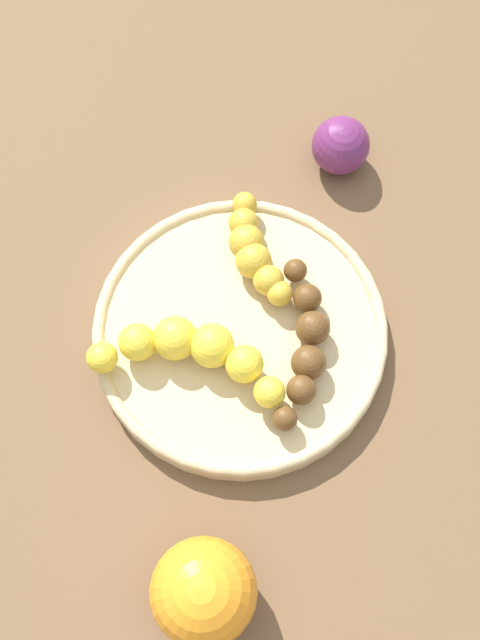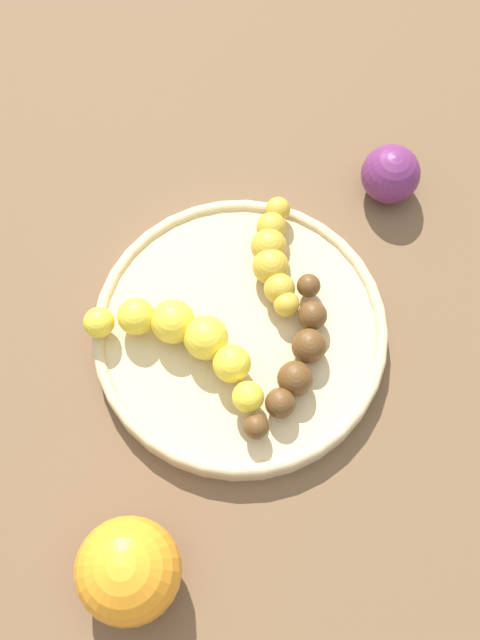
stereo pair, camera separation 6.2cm
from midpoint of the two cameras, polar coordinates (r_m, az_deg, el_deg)
The scene contains 7 objects.
ground_plane at distance 0.66m, azimuth -2.69°, elevation -1.58°, with size 2.40×2.40×0.00m, color brown.
fruit_bowl at distance 0.65m, azimuth -2.74°, elevation -1.20°, with size 0.24×0.24×0.02m.
banana_overripe at distance 0.62m, azimuth 1.96°, elevation -2.04°, with size 0.13×0.08×0.03m.
banana_spotted at distance 0.65m, azimuth -1.75°, elevation 4.75°, with size 0.08×0.09×0.03m.
banana_yellow at distance 0.62m, azimuth -6.45°, elevation -2.62°, with size 0.08×0.15×0.04m.
plum_purple at distance 0.72m, azimuth 4.83°, elevation 12.24°, with size 0.05×0.05×0.05m, color #662659.
orange_fruit at distance 0.58m, azimuth -5.91°, elevation -19.45°, with size 0.08×0.08×0.08m, color orange.
Camera 1 is at (0.20, 0.13, 0.62)m, focal length 44.05 mm.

